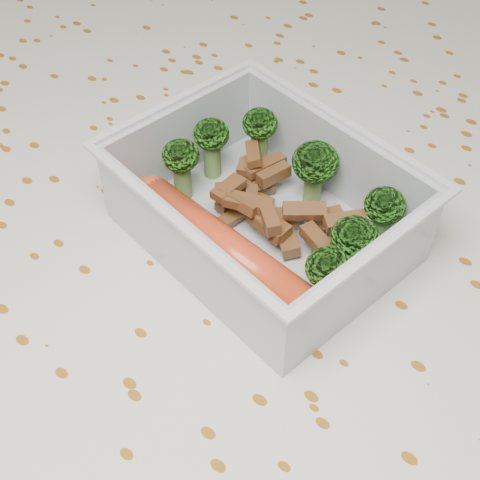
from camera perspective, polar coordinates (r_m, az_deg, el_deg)
The scene contains 6 objects.
dining_table at distance 0.53m, azimuth 0.29°, elevation -7.44°, with size 1.40×0.90×0.75m.
tablecloth at distance 0.49m, azimuth 0.31°, elevation -4.08°, with size 1.46×0.96×0.19m.
lunch_container at distance 0.46m, azimuth 2.03°, elevation 2.22°, with size 0.21×0.18×0.07m.
broccoli_florets at distance 0.46m, azimuth 4.68°, elevation 4.42°, with size 0.17×0.11×0.05m.
meat_pile at distance 0.47m, azimuth 2.63°, elevation 3.44°, with size 0.12×0.08×0.03m.
sausage at distance 0.44m, azimuth -1.45°, elevation -0.69°, with size 0.17×0.04×0.03m.
Camera 1 is at (0.19, -0.24, 1.10)m, focal length 50.00 mm.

